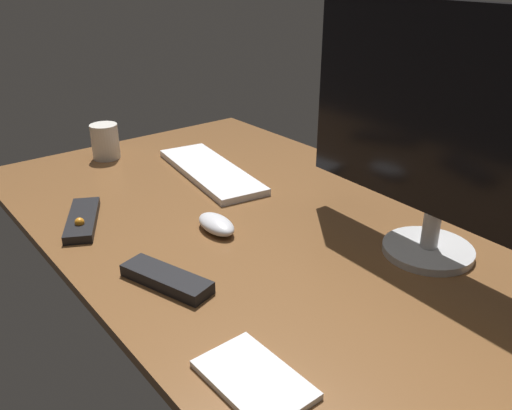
# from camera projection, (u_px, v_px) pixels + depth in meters

# --- Properties ---
(desk) EXTENTS (1.40, 0.84, 0.02)m
(desk) POSITION_uv_depth(u_px,v_px,m) (265.00, 224.00, 1.15)
(desk) COLOR brown
(desk) RESTS_ON ground
(monitor) EXTENTS (0.61, 0.17, 0.45)m
(monitor) POSITION_uv_depth(u_px,v_px,m) (447.00, 126.00, 0.91)
(monitor) COLOR silver
(monitor) RESTS_ON desk
(keyboard) EXTENTS (0.41, 0.19, 0.02)m
(keyboard) POSITION_uv_depth(u_px,v_px,m) (211.00, 171.00, 1.38)
(keyboard) COLOR white
(keyboard) RESTS_ON desk
(computer_mouse) EXTENTS (0.11, 0.06, 0.03)m
(computer_mouse) POSITION_uv_depth(u_px,v_px,m) (216.00, 224.00, 1.09)
(computer_mouse) COLOR silver
(computer_mouse) RESTS_ON desk
(media_remote) EXTENTS (0.19, 0.14, 0.03)m
(media_remote) POSITION_uv_depth(u_px,v_px,m) (82.00, 220.00, 1.12)
(media_remote) COLOR black
(media_remote) RESTS_ON desk
(tv_remote) EXTENTS (0.18, 0.10, 0.02)m
(tv_remote) POSITION_uv_depth(u_px,v_px,m) (166.00, 279.00, 0.91)
(tv_remote) COLOR black
(tv_remote) RESTS_ON desk
(coffee_mug) EXTENTS (0.08, 0.08, 0.10)m
(coffee_mug) POSITION_uv_depth(u_px,v_px,m) (105.00, 141.00, 1.48)
(coffee_mug) COLOR silver
(coffee_mug) RESTS_ON desk
(notepad) EXTENTS (0.16, 0.10, 0.01)m
(notepad) POSITION_uv_depth(u_px,v_px,m) (254.00, 379.00, 0.70)
(notepad) COLOR silver
(notepad) RESTS_ON desk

